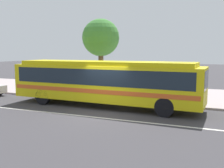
% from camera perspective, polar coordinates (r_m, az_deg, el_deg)
% --- Properties ---
extents(ground_plane, '(120.00, 120.00, 0.00)m').
position_cam_1_polar(ground_plane, '(14.01, -2.28, -6.51)').
color(ground_plane, '#39363A').
extents(sidewalk_slab, '(60.00, 8.00, 0.12)m').
position_cam_1_polar(sidewalk_slab, '(20.61, 6.02, -1.96)').
color(sidewalk_slab, '#A19192').
rests_on(sidewalk_slab, ground_plane).
extents(lane_stripe_center, '(56.00, 0.16, 0.01)m').
position_cam_1_polar(lane_stripe_center, '(13.31, -3.72, -7.24)').
color(lane_stripe_center, silver).
rests_on(lane_stripe_center, ground_plane).
extents(transit_bus, '(11.69, 2.91, 2.72)m').
position_cam_1_polar(transit_bus, '(15.64, -1.75, 0.83)').
color(transit_bus, gold).
rests_on(transit_bus, ground_plane).
extents(pedestrian_waiting_near_sign, '(0.38, 0.38, 1.75)m').
position_cam_1_polar(pedestrian_waiting_near_sign, '(16.74, 13.13, -0.45)').
color(pedestrian_waiting_near_sign, '#383744').
rests_on(pedestrian_waiting_near_sign, sidewalk_slab).
extents(pedestrian_walking_along_curb, '(0.48, 0.48, 1.70)m').
position_cam_1_polar(pedestrian_walking_along_curb, '(17.92, 15.13, -0.13)').
color(pedestrian_walking_along_curb, '#2A2B50').
rests_on(pedestrian_walking_along_curb, sidewalk_slab).
extents(pedestrian_standing_by_tree, '(0.48, 0.48, 1.63)m').
position_cam_1_polar(pedestrian_standing_by_tree, '(16.73, 7.67, -0.60)').
color(pedestrian_standing_by_tree, '#6D684D').
rests_on(pedestrian_standing_by_tree, sidewalk_slab).
extents(bus_stop_sign, '(0.08, 0.44, 2.58)m').
position_cam_1_polar(bus_stop_sign, '(16.46, 17.34, 1.46)').
color(bus_stop_sign, gray).
rests_on(bus_stop_sign, sidewalk_slab).
extents(street_tree_near_stop, '(2.84, 2.84, 5.65)m').
position_cam_1_polar(street_tree_near_stop, '(20.28, -2.46, 9.93)').
color(street_tree_near_stop, brown).
rests_on(street_tree_near_stop, sidewalk_slab).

